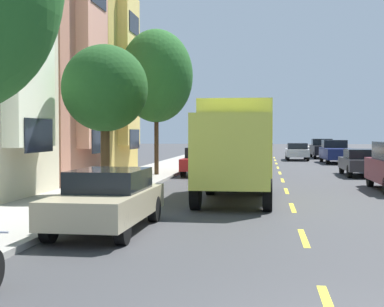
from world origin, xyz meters
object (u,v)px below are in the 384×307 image
Objects in this scene: delivery_box_truck at (237,144)px; parked_hatchback_forest at (215,155)px; parked_pickup_black at (323,149)px; parked_sedan_charcoal at (361,162)px; parked_wagon_red at (202,160)px; parked_pickup_navy at (336,152)px; moving_white_sedan at (297,151)px; street_tree_third at (156,76)px; parked_wagon_orange at (227,149)px; street_tree_second at (105,89)px; parked_sedan_champagne at (108,199)px.

delivery_box_truck reaches higher than parked_hatchback_forest.
parked_sedan_charcoal is at bearing -90.39° from parked_pickup_black.
parked_wagon_red reaches higher than parked_sedan_charcoal.
parked_pickup_navy is 1.32× the size of parked_hatchback_forest.
delivery_box_truck is 1.57× the size of parked_wagon_red.
delivery_box_truck is 1.64× the size of parked_sedan_charcoal.
moving_white_sedan is at bearing 82.74° from delivery_box_truck.
parked_sedan_charcoal is 1.00× the size of moving_white_sedan.
street_tree_third is 1.58× the size of parked_wagon_red.
parked_pickup_navy is at bearing -43.41° from parked_wagon_orange.
parked_wagon_orange is at bearing 84.90° from street_tree_third.
street_tree_second reaches higher than delivery_box_truck.
parked_wagon_orange is (0.17, 39.26, 0.05)m from parked_sedan_champagne.
delivery_box_truck reaches higher than parked_sedan_champagne.
parked_hatchback_forest is at bearing -123.05° from moving_white_sedan.
street_tree_second is 0.98× the size of parked_pickup_navy.
parked_sedan_champagne is (-2.69, -6.81, -1.17)m from delivery_box_truck.
street_tree_third is 19.08m from parked_pickup_navy.
parked_pickup_navy reaches higher than parked_sedan_champagne.
street_tree_second is at bearing 106.53° from parked_sedan_champagne.
parked_hatchback_forest reaches higher than parked_sedan_champagne.
street_tree_second is 34.88m from parked_pickup_black.
parked_wagon_orange and parked_wagon_red have the same top height.
parked_wagon_orange is (-8.80, 8.33, -0.02)m from parked_pickup_navy.
parked_pickup_black is at bearing 89.61° from parked_sedan_charcoal.
street_tree_second is at bearing -113.97° from parked_pickup_navy.
parked_sedan_charcoal is at bearing -68.13° from parked_wagon_orange.
parked_pickup_navy is (6.29, 24.12, -1.09)m from delivery_box_truck.
moving_white_sedan is at bearing 123.09° from parked_pickup_navy.
parked_pickup_black reaches higher than parked_wagon_orange.
street_tree_third is 1.85× the size of parked_hatchback_forest.
street_tree_third reaches higher than moving_white_sedan.
parked_wagon_orange is at bearing 86.36° from street_tree_second.
delivery_box_truck is at bearing -77.51° from parked_wagon_red.
moving_white_sedan is (8.20, 19.17, -4.45)m from street_tree_third.
parked_pickup_black is (-0.14, 8.56, 0.00)m from parked_pickup_navy.
delivery_box_truck is at bearing -100.66° from parked_pickup_black.
delivery_box_truck is 1.38× the size of parked_pickup_navy.
delivery_box_truck is at bearing -82.58° from parked_hatchback_forest.
parked_hatchback_forest is 0.85× the size of parked_wagon_orange.
street_tree_second is 19.65m from parked_hatchback_forest.
parked_pickup_black reaches higher than parked_sedan_champagne.
parked_sedan_charcoal is at bearing 64.28° from parked_sedan_champagne.
delivery_box_truck is 28.50m from moving_white_sedan.
moving_white_sedan is at bearing 70.84° from parked_wagon_red.
parked_sedan_champagne is at bearing -90.25° from parked_wagon_orange.
delivery_box_truck is 32.56m from parked_wagon_orange.
parked_wagon_orange is (-2.52, 32.45, -1.11)m from delivery_box_truck.
parked_sedan_charcoal is 21.45m from parked_pickup_black.
parked_pickup_navy reaches higher than parked_wagon_red.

